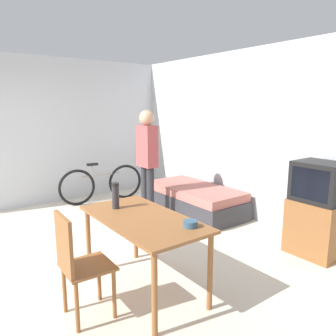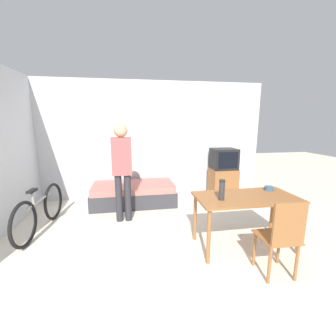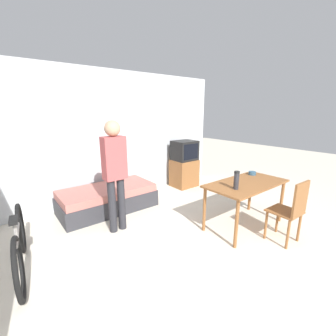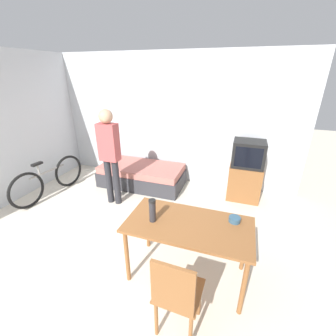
{
  "view_description": "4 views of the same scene",
  "coord_description": "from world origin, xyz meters",
  "px_view_note": "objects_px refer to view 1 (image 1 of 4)",
  "views": [
    {
      "loc": [
        3.81,
        -0.61,
        1.83
      ],
      "look_at": [
        0.41,
        1.91,
        1.02
      ],
      "focal_mm": 35.0,
      "sensor_mm": 36.0,
      "label": 1
    },
    {
      "loc": [
        -0.36,
        -1.77,
        1.79
      ],
      "look_at": [
        0.28,
        1.96,
        1.0
      ],
      "focal_mm": 24.0,
      "sensor_mm": 36.0,
      "label": 2
    },
    {
      "loc": [
        -1.9,
        -0.94,
        1.9
      ],
      "look_at": [
        0.4,
        2.0,
        0.94
      ],
      "focal_mm": 24.0,
      "sensor_mm": 36.0,
      "label": 3
    },
    {
      "loc": [
        1.66,
        -1.02,
        2.33
      ],
      "look_at": [
        0.67,
        1.93,
        0.98
      ],
      "focal_mm": 24.0,
      "sensor_mm": 36.0,
      "label": 4
    }
  ],
  "objects_px": {
    "daybed": "(194,200)",
    "dining_table": "(143,226)",
    "wooden_chair": "(77,261)",
    "thermos_flask": "(115,194)",
    "person_standing": "(147,156)",
    "mate_bowl": "(190,224)",
    "bicycle": "(102,184)",
    "tv": "(317,210)"
  },
  "relations": [
    {
      "from": "daybed",
      "to": "dining_table",
      "type": "relative_size",
      "value": 1.28
    },
    {
      "from": "daybed",
      "to": "wooden_chair",
      "type": "bearing_deg",
      "value": -59.55
    },
    {
      "from": "wooden_chair",
      "to": "thermos_flask",
      "type": "distance_m",
      "value": 0.87
    },
    {
      "from": "daybed",
      "to": "person_standing",
      "type": "height_order",
      "value": "person_standing"
    },
    {
      "from": "wooden_chair",
      "to": "thermos_flask",
      "type": "height_order",
      "value": "thermos_flask"
    },
    {
      "from": "daybed",
      "to": "mate_bowl",
      "type": "height_order",
      "value": "mate_bowl"
    },
    {
      "from": "bicycle",
      "to": "mate_bowl",
      "type": "distance_m",
      "value": 3.66
    },
    {
      "from": "daybed",
      "to": "tv",
      "type": "xyz_separation_m",
      "value": [
        2.12,
        0.14,
        0.34
      ]
    },
    {
      "from": "mate_bowl",
      "to": "dining_table",
      "type": "bearing_deg",
      "value": -157.23
    },
    {
      "from": "person_standing",
      "to": "mate_bowl",
      "type": "distance_m",
      "value": 2.42
    },
    {
      "from": "thermos_flask",
      "to": "dining_table",
      "type": "bearing_deg",
      "value": 11.11
    },
    {
      "from": "daybed",
      "to": "bicycle",
      "type": "xyz_separation_m",
      "value": [
        -1.54,
        -1.01,
        0.12
      ]
    },
    {
      "from": "person_standing",
      "to": "thermos_flask",
      "type": "relative_size",
      "value": 6.38
    },
    {
      "from": "daybed",
      "to": "person_standing",
      "type": "distance_m",
      "value": 1.18
    },
    {
      "from": "dining_table",
      "to": "bicycle",
      "type": "xyz_separation_m",
      "value": [
        -3.06,
        1.0,
        -0.32
      ]
    },
    {
      "from": "dining_table",
      "to": "bicycle",
      "type": "distance_m",
      "value": 3.24
    },
    {
      "from": "daybed",
      "to": "bicycle",
      "type": "distance_m",
      "value": 1.84
    },
    {
      "from": "dining_table",
      "to": "wooden_chair",
      "type": "distance_m",
      "value": 0.72
    },
    {
      "from": "daybed",
      "to": "thermos_flask",
      "type": "xyz_separation_m",
      "value": [
        1.13,
        -2.09,
        0.69
      ]
    },
    {
      "from": "daybed",
      "to": "bicycle",
      "type": "relative_size",
      "value": 1.1
    },
    {
      "from": "tv",
      "to": "person_standing",
      "type": "height_order",
      "value": "person_standing"
    },
    {
      "from": "tv",
      "to": "person_standing",
      "type": "relative_size",
      "value": 0.66
    },
    {
      "from": "daybed",
      "to": "tv",
      "type": "distance_m",
      "value": 2.15
    },
    {
      "from": "thermos_flask",
      "to": "mate_bowl",
      "type": "height_order",
      "value": "thermos_flask"
    },
    {
      "from": "bicycle",
      "to": "person_standing",
      "type": "distance_m",
      "value": 1.51
    },
    {
      "from": "bicycle",
      "to": "mate_bowl",
      "type": "xyz_separation_m",
      "value": [
        3.54,
        -0.8,
        0.44
      ]
    },
    {
      "from": "daybed",
      "to": "thermos_flask",
      "type": "distance_m",
      "value": 2.47
    },
    {
      "from": "thermos_flask",
      "to": "mate_bowl",
      "type": "distance_m",
      "value": 0.93
    },
    {
      "from": "dining_table",
      "to": "thermos_flask",
      "type": "distance_m",
      "value": 0.47
    },
    {
      "from": "tv",
      "to": "thermos_flask",
      "type": "relative_size",
      "value": 4.24
    },
    {
      "from": "dining_table",
      "to": "person_standing",
      "type": "distance_m",
      "value": 2.12
    },
    {
      "from": "tv",
      "to": "bicycle",
      "type": "bearing_deg",
      "value": -162.61
    },
    {
      "from": "daybed",
      "to": "thermos_flask",
      "type": "bearing_deg",
      "value": -61.68
    },
    {
      "from": "tv",
      "to": "person_standing",
      "type": "xyz_separation_m",
      "value": [
        -2.32,
        -0.97,
        0.47
      ]
    },
    {
      "from": "wooden_chair",
      "to": "bicycle",
      "type": "height_order",
      "value": "wooden_chair"
    },
    {
      "from": "wooden_chair",
      "to": "thermos_flask",
      "type": "bearing_deg",
      "value": 126.94
    },
    {
      "from": "dining_table",
      "to": "wooden_chair",
      "type": "height_order",
      "value": "wooden_chair"
    },
    {
      "from": "dining_table",
      "to": "mate_bowl",
      "type": "xyz_separation_m",
      "value": [
        0.48,
        0.2,
        0.12
      ]
    },
    {
      "from": "wooden_chair",
      "to": "person_standing",
      "type": "distance_m",
      "value": 2.65
    },
    {
      "from": "tv",
      "to": "bicycle",
      "type": "distance_m",
      "value": 3.84
    },
    {
      "from": "bicycle",
      "to": "thermos_flask",
      "type": "bearing_deg",
      "value": -22.11
    },
    {
      "from": "dining_table",
      "to": "wooden_chair",
      "type": "bearing_deg",
      "value": -84.5
    }
  ]
}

